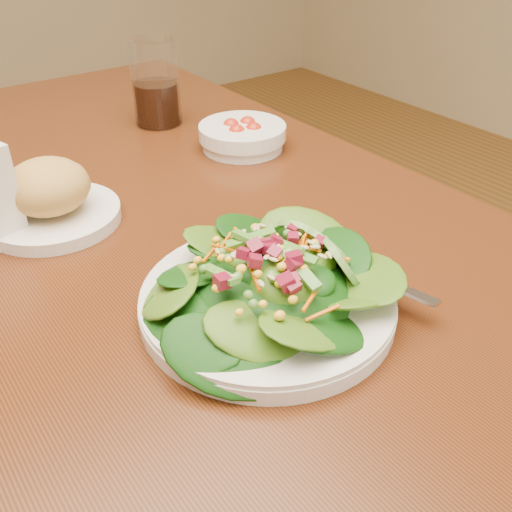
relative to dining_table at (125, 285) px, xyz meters
name	(u,v)px	position (x,y,z in m)	size (l,w,h in m)	color
dining_table	(125,285)	(0.00, 0.00, 0.00)	(0.90, 1.40, 0.75)	#57260F
salad_plate	(275,285)	(0.06, -0.26, 0.13)	(0.28, 0.27, 0.08)	white
bread_plate	(50,198)	(-0.06, 0.06, 0.14)	(0.18, 0.18, 0.09)	white
tomato_bowl	(242,136)	(0.29, 0.11, 0.12)	(0.15, 0.15, 0.05)	white
drinking_glass	(156,89)	(0.23, 0.30, 0.17)	(0.09, 0.09, 0.15)	silver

